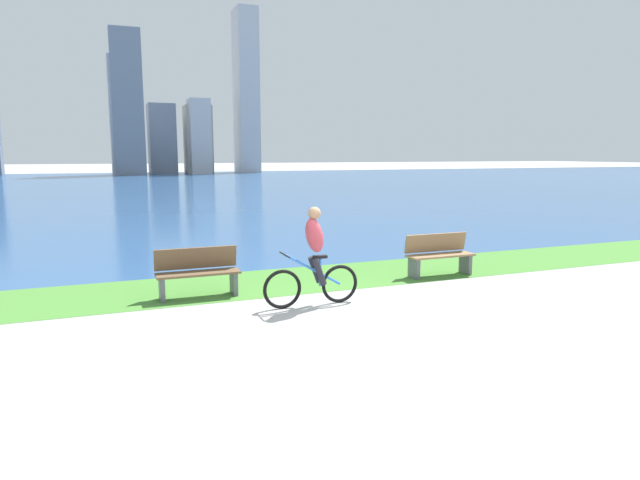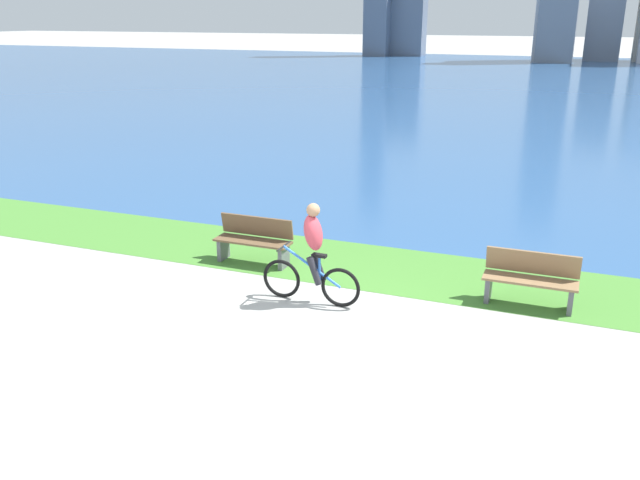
% 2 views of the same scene
% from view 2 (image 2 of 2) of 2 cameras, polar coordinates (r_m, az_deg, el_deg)
% --- Properties ---
extents(ground_plane, '(300.00, 300.00, 0.00)m').
position_cam_2_polar(ground_plane, '(10.16, -2.28, -7.99)').
color(ground_plane, '#9E9E99').
extents(grass_strip_bayside, '(120.00, 2.39, 0.01)m').
position_cam_2_polar(grass_strip_bayside, '(12.84, 3.37, -2.11)').
color(grass_strip_bayside, '#478433').
rests_on(grass_strip_bayside, ground).
extents(bay_water_surface, '(300.00, 70.07, 0.00)m').
position_cam_2_polar(bay_water_surface, '(48.00, 17.50, 12.46)').
color(bay_water_surface, '#2D568C').
rests_on(bay_water_surface, ground).
extents(cyclist_lead, '(1.73, 0.52, 1.72)m').
position_cam_2_polar(cyclist_lead, '(10.88, -0.65, -1.26)').
color(cyclist_lead, black).
rests_on(cyclist_lead, ground).
extents(bench_near_path, '(1.50, 0.47, 0.90)m').
position_cam_2_polar(bench_near_path, '(12.86, -5.66, -0.03)').
color(bench_near_path, brown).
rests_on(bench_near_path, ground).
extents(bench_far_along_path, '(1.50, 0.47, 0.90)m').
position_cam_2_polar(bench_far_along_path, '(11.46, 17.55, -3.22)').
color(bench_far_along_path, olive).
rests_on(bench_far_along_path, ground).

